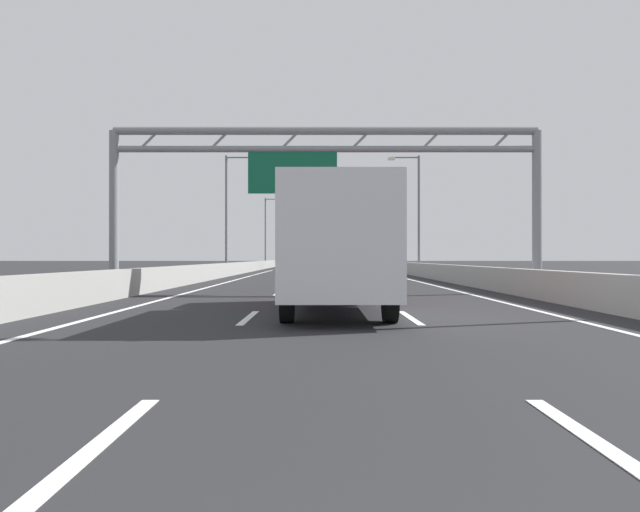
{
  "coord_description": "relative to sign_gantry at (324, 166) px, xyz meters",
  "views": [
    {
      "loc": [
        -0.21,
        -0.46,
        1.35
      ],
      "look_at": [
        -0.63,
        87.46,
        1.57
      ],
      "focal_mm": 32.69,
      "sensor_mm": 36.0,
      "label": 1
    }
  ],
  "objects": [
    {
      "name": "ground_plane",
      "position": [
        0.16,
        78.22,
        -4.85
      ],
      "size": [
        260.0,
        260.0,
        0.0
      ],
      "primitive_type": "plane",
      "color": "#262628"
    },
    {
      "name": "lane_dash_left_0",
      "position": [
        -1.64,
        -18.28,
        -4.85
      ],
      "size": [
        0.16,
        3.0,
        0.01
      ],
      "primitive_type": "cube",
      "color": "white",
      "rests_on": "ground_plane"
    },
    {
      "name": "lane_dash_left_1",
      "position": [
        -1.64,
        -9.28,
        -4.85
      ],
      "size": [
        0.16,
        3.0,
        0.01
      ],
      "primitive_type": "cube",
      "color": "white",
      "rests_on": "ground_plane"
    },
    {
      "name": "lane_dash_left_2",
      "position": [
        -1.64,
        -0.28,
        -4.85
      ],
      "size": [
        0.16,
        3.0,
        0.01
      ],
      "primitive_type": "cube",
      "color": "white",
      "rests_on": "ground_plane"
    },
    {
      "name": "lane_dash_left_3",
      "position": [
        -1.64,
        8.72,
        -4.85
      ],
      "size": [
        0.16,
        3.0,
        0.01
      ],
      "primitive_type": "cube",
      "color": "white",
      "rests_on": "ground_plane"
    },
    {
      "name": "lane_dash_left_4",
      "position": [
        -1.64,
        17.72,
        -4.85
      ],
      "size": [
        0.16,
        3.0,
        0.01
      ],
      "primitive_type": "cube",
      "color": "white",
      "rests_on": "ground_plane"
    },
    {
      "name": "lane_dash_left_5",
      "position": [
        -1.64,
        26.72,
        -4.85
      ],
      "size": [
        0.16,
        3.0,
        0.01
      ],
      "primitive_type": "cube",
      "color": "white",
      "rests_on": "ground_plane"
    },
    {
      "name": "lane_dash_left_6",
      "position": [
        -1.64,
        35.72,
        -4.85
      ],
      "size": [
        0.16,
        3.0,
        0.01
      ],
      "primitive_type": "cube",
      "color": "white",
      "rests_on": "ground_plane"
    },
    {
      "name": "lane_dash_left_7",
      "position": [
        -1.64,
        44.72,
        -4.85
      ],
      "size": [
        0.16,
        3.0,
        0.01
      ],
      "primitive_type": "cube",
      "color": "white",
      "rests_on": "ground_plane"
    },
    {
      "name": "lane_dash_left_8",
      "position": [
        -1.64,
        53.72,
        -4.85
      ],
      "size": [
        0.16,
        3.0,
        0.01
      ],
      "primitive_type": "cube",
      "color": "white",
      "rests_on": "ground_plane"
    },
    {
      "name": "lane_dash_left_9",
      "position": [
        -1.64,
        62.72,
        -4.85
      ],
      "size": [
        0.16,
        3.0,
        0.01
      ],
      "primitive_type": "cube",
      "color": "white",
      "rests_on": "ground_plane"
    },
    {
      "name": "lane_dash_left_10",
      "position": [
        -1.64,
        71.72,
        -4.85
      ],
      "size": [
        0.16,
        3.0,
        0.01
      ],
      "primitive_type": "cube",
      "color": "white",
      "rests_on": "ground_plane"
    },
    {
      "name": "lane_dash_left_11",
      "position": [
        -1.64,
        80.72,
        -4.85
      ],
      "size": [
        0.16,
        3.0,
        0.01
      ],
      "primitive_type": "cube",
      "color": "white",
      "rests_on": "ground_plane"
    },
    {
      "name": "lane_dash_left_12",
      "position": [
        -1.64,
        89.72,
        -4.85
      ],
      "size": [
        0.16,
        3.0,
        0.01
      ],
      "primitive_type": "cube",
      "color": "white",
      "rests_on": "ground_plane"
    },
    {
      "name": "lane_dash_left_13",
      "position": [
        -1.64,
        98.72,
        -4.85
      ],
      "size": [
        0.16,
        3.0,
        0.01
      ],
      "primitive_type": "cube",
      "color": "white",
      "rests_on": "ground_plane"
    },
    {
      "name": "lane_dash_left_14",
      "position": [
        -1.64,
        107.72,
        -4.85
      ],
      "size": [
        0.16,
        3.0,
        0.01
      ],
      "primitive_type": "cube",
      "color": "white",
      "rests_on": "ground_plane"
    },
    {
      "name": "lane_dash_left_15",
      "position": [
        -1.64,
        116.72,
        -4.85
      ],
      "size": [
        0.16,
        3.0,
        0.01
      ],
      "primitive_type": "cube",
      "color": "white",
      "rests_on": "ground_plane"
    },
    {
      "name": "lane_dash_left_16",
      "position": [
        -1.64,
        125.72,
        -4.85
      ],
      "size": [
        0.16,
        3.0,
        0.01
      ],
      "primitive_type": "cube",
      "color": "white",
      "rests_on": "ground_plane"
    },
    {
      "name": "lane_dash_left_17",
      "position": [
        -1.64,
        134.72,
        -4.85
      ],
      "size": [
        0.16,
        3.0,
        0.01
      ],
      "primitive_type": "cube",
      "color": "white",
      "rests_on": "ground_plane"
    },
    {
      "name": "lane_dash_right_0",
      "position": [
        1.96,
        -18.28,
        -4.85
      ],
      "size": [
        0.16,
        3.0,
        0.01
      ],
      "primitive_type": "cube",
      "color": "white",
      "rests_on": "ground_plane"
    },
    {
      "name": "lane_dash_right_1",
      "position": [
        1.96,
        -9.28,
        -4.85
      ],
      "size": [
        0.16,
        3.0,
        0.01
      ],
      "primitive_type": "cube",
      "color": "white",
      "rests_on": "ground_plane"
    },
    {
      "name": "lane_dash_right_2",
      "position": [
        1.96,
        -0.28,
        -4.85
      ],
      "size": [
        0.16,
        3.0,
        0.01
      ],
      "primitive_type": "cube",
      "color": "white",
      "rests_on": "ground_plane"
    },
    {
      "name": "lane_dash_right_3",
      "position": [
        1.96,
        8.72,
        -4.85
      ],
      "size": [
        0.16,
        3.0,
        0.01
      ],
      "primitive_type": "cube",
      "color": "white",
      "rests_on": "ground_plane"
    },
    {
      "name": "lane_dash_right_4",
      "position": [
        1.96,
        17.72,
        -4.85
      ],
      "size": [
        0.16,
        3.0,
        0.01
      ],
      "primitive_type": "cube",
      "color": "white",
      "rests_on": "ground_plane"
    },
    {
      "name": "lane_dash_right_5",
      "position": [
        1.96,
        26.72,
        -4.85
      ],
      "size": [
        0.16,
        3.0,
        0.01
      ],
      "primitive_type": "cube",
      "color": "white",
      "rests_on": "ground_plane"
    },
    {
      "name": "lane_dash_right_6",
      "position": [
        1.96,
        35.72,
        -4.85
      ],
      "size": [
        0.16,
        3.0,
        0.01
      ],
      "primitive_type": "cube",
      "color": "white",
      "rests_on": "ground_plane"
    },
    {
      "name": "lane_dash_right_7",
      "position": [
        1.96,
        44.72,
        -4.85
      ],
      "size": [
        0.16,
        3.0,
        0.01
      ],
      "primitive_type": "cube",
      "color": "white",
      "rests_on": "ground_plane"
    },
    {
      "name": "lane_dash_right_8",
      "position": [
        1.96,
        53.72,
        -4.85
      ],
      "size": [
        0.16,
        3.0,
        0.01
      ],
      "primitive_type": "cube",
      "color": "white",
      "rests_on": "ground_plane"
    },
    {
      "name": "lane_dash_right_9",
      "position": [
        1.96,
        62.72,
        -4.85
      ],
      "size": [
        0.16,
        3.0,
        0.01
      ],
      "primitive_type": "cube",
      "color": "white",
      "rests_on": "ground_plane"
    },
    {
      "name": "lane_dash_right_10",
      "position": [
        1.96,
        71.72,
        -4.85
      ],
      "size": [
        0.16,
        3.0,
        0.01
      ],
      "primitive_type": "cube",
      "color": "white",
      "rests_on": "ground_plane"
    },
    {
      "name": "lane_dash_right_11",
      "position": [
        1.96,
        80.72,
        -4.85
      ],
      "size": [
        0.16,
        3.0,
        0.01
      ],
      "primitive_type": "cube",
      "color": "white",
      "rests_on": "ground_plane"
    },
    {
      "name": "lane_dash_right_12",
      "position": [
        1.96,
        89.72,
        -4.85
      ],
      "size": [
        0.16,
        3.0,
        0.01
      ],
      "primitive_type": "cube",
      "color": "white",
      "rests_on": "ground_plane"
    },
    {
      "name": "lane_dash_right_13",
      "position": [
        1.96,
        98.72,
        -4.85
      ],
      "size": [
        0.16,
        3.0,
        0.01
      ],
      "primitive_type": "cube",
      "color": "white",
      "rests_on": "ground_plane"
    },
    {
      "name": "lane_dash_right_14",
      "position": [
        1.96,
        107.72,
        -4.85
      ],
      "size": [
        0.16,
        3.0,
        0.01
      ],
      "primitive_type": "cube",
      "color": "white",
      "rests_on": "ground_plane"
    },
    {
      "name": "lane_dash_right_15",
      "position": [
        1.96,
        116.72,
        -4.85
      ],
      "size": [
        0.16,
        3.0,
        0.01
      ],
      "primitive_type": "cube",
      "color": "white",
      "rests_on": "ground_plane"
    },
    {
      "name": "lane_dash_right_16",
      "position": [
        1.96,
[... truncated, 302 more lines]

